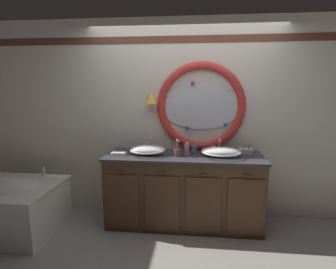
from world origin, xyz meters
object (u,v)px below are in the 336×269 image
object	(u,v)px
sink_basin_right	(221,152)
toothbrush_holder_left	(177,152)
toothbrush_holder_right	(194,149)
toiletry_basket	(246,151)
folded_hand_towel	(119,154)
soap_dispenser	(187,149)
sink_basin_left	(148,150)

from	to	relation	value
sink_basin_right	toothbrush_holder_left	world-z (taller)	toothbrush_holder_left
toothbrush_holder_right	toiletry_basket	size ratio (longest dim) A/B	1.27
toothbrush_holder_right	folded_hand_towel	distance (m)	0.94
soap_dispenser	toiletry_basket	bearing A→B (deg)	14.00
sink_basin_left	toiletry_basket	world-z (taller)	toiletry_basket
toothbrush_holder_right	soap_dispenser	distance (m)	0.14
soap_dispenser	toothbrush_holder_right	bearing A→B (deg)	46.80
sink_basin_left	sink_basin_right	distance (m)	0.90
sink_basin_left	toothbrush_holder_left	xyz separation A→B (m)	(0.37, -0.04, -0.01)
sink_basin_right	toothbrush_holder_left	size ratio (longest dim) A/B	2.27
sink_basin_right	soap_dispenser	bearing A→B (deg)	178.32
toothbrush_holder_left	toothbrush_holder_right	size ratio (longest dim) A/B	1.00
sink_basin_right	toothbrush_holder_right	size ratio (longest dim) A/B	2.27
sink_basin_left	toothbrush_holder_right	bearing A→B (deg)	10.92
folded_hand_towel	toiletry_basket	xyz separation A→B (m)	(1.57, 0.25, 0.02)
sink_basin_left	toothbrush_holder_right	xyz separation A→B (m)	(0.57, 0.11, 0.00)
sink_basin_left	folded_hand_towel	size ratio (longest dim) A/B	2.33
toothbrush_holder_left	soap_dispenser	distance (m)	0.12
sink_basin_left	sink_basin_right	size ratio (longest dim) A/B	0.92
soap_dispenser	sink_basin_left	bearing A→B (deg)	-178.55
toothbrush_holder_right	soap_dispenser	xyz separation A→B (m)	(-0.09, -0.10, 0.02)
soap_dispenser	toothbrush_holder_left	bearing A→B (deg)	-157.17
toothbrush_holder_left	sink_basin_left	bearing A→B (deg)	174.53
toiletry_basket	soap_dispenser	bearing A→B (deg)	-166.00
folded_hand_towel	toothbrush_holder_left	bearing A→B (deg)	1.68
toothbrush_holder_right	toiletry_basket	world-z (taller)	toothbrush_holder_right
folded_hand_towel	soap_dispenser	bearing A→B (deg)	4.69
toothbrush_holder_right	folded_hand_towel	world-z (taller)	toothbrush_holder_right
toothbrush_holder_right	folded_hand_towel	xyz separation A→B (m)	(-0.93, -0.17, -0.04)
sink_basin_right	toothbrush_holder_right	world-z (taller)	toothbrush_holder_right
toiletry_basket	toothbrush_holder_right	bearing A→B (deg)	-172.48
soap_dispenser	sink_basin_right	bearing A→B (deg)	-1.68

